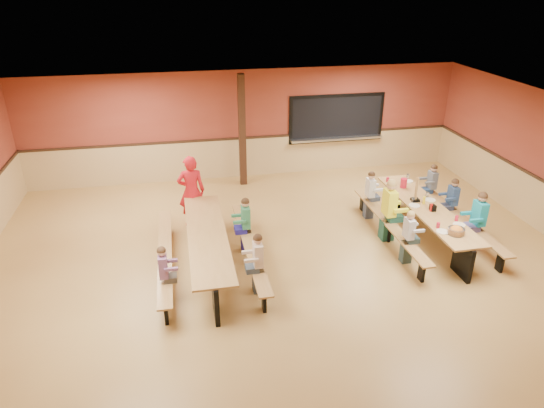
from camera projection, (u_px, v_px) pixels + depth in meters
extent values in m
plane|color=#A0763C|center=(285.00, 267.00, 9.61)|extent=(12.00, 12.00, 0.00)
cube|color=brown|center=(246.00, 125.00, 13.40)|extent=(12.00, 0.04, 3.00)
cube|color=white|center=(287.00, 120.00, 8.32)|extent=(12.00, 10.00, 0.04)
cube|color=black|center=(337.00, 118.00, 13.81)|extent=(2.60, 0.06, 1.20)
cube|color=silver|center=(336.00, 138.00, 13.97)|extent=(2.70, 0.28, 0.06)
cube|color=black|center=(242.00, 131.00, 12.83)|extent=(0.18, 0.18, 3.00)
cube|color=#A37641|center=(427.00, 208.00, 10.42)|extent=(0.75, 3.60, 0.04)
cube|color=black|center=(463.00, 260.00, 9.21)|extent=(0.08, 0.60, 0.70)
cube|color=black|center=(394.00, 194.00, 11.96)|extent=(0.08, 0.60, 0.70)
cube|color=#A37641|center=(389.00, 223.00, 10.40)|extent=(0.26, 3.60, 0.04)
cube|color=black|center=(388.00, 232.00, 10.50)|extent=(0.06, 0.18, 0.41)
cube|color=#A37641|center=(459.00, 216.00, 10.69)|extent=(0.26, 3.60, 0.04)
cube|color=black|center=(458.00, 225.00, 10.79)|extent=(0.06, 0.18, 0.41)
cube|color=#A37641|center=(207.00, 235.00, 9.31)|extent=(0.75, 3.60, 0.04)
cube|color=black|center=(216.00, 299.00, 8.10)|extent=(0.08, 0.60, 0.70)
cube|color=black|center=(203.00, 217.00, 10.84)|extent=(0.08, 0.60, 0.70)
cube|color=#A37641|center=(165.00, 253.00, 9.29)|extent=(0.26, 3.60, 0.04)
cube|color=black|center=(166.00, 263.00, 9.39)|extent=(0.06, 0.18, 0.41)
cube|color=#A37641|center=(250.00, 244.00, 9.58)|extent=(0.26, 3.60, 0.04)
cube|color=black|center=(250.00, 254.00, 9.68)|extent=(0.06, 0.18, 0.41)
imported|color=red|center=(191.00, 191.00, 10.91)|extent=(0.62, 0.42, 1.68)
cylinder|color=red|center=(404.00, 183.00, 11.32)|extent=(0.16, 0.16, 0.22)
cube|color=black|center=(433.00, 208.00, 10.22)|extent=(0.10, 0.14, 0.13)
cylinder|color=yellow|center=(424.00, 200.00, 10.51)|extent=(0.06, 0.06, 0.17)
cylinder|color=#B2140F|center=(431.00, 208.00, 10.19)|extent=(0.06, 0.06, 0.17)
cube|color=black|center=(415.00, 200.00, 10.67)|extent=(0.16, 0.16, 0.06)
cube|color=#A37641|center=(417.00, 188.00, 10.55)|extent=(0.02, 0.09, 0.50)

